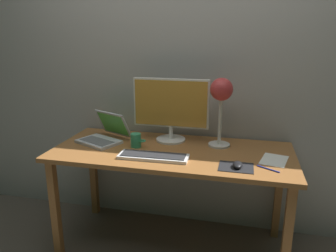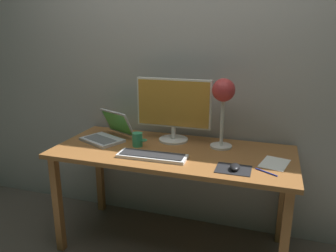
% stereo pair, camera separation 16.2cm
% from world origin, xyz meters
% --- Properties ---
extents(ground_plane, '(4.80, 4.80, 0.00)m').
position_xyz_m(ground_plane, '(0.00, 0.00, 0.00)').
color(ground_plane, brown).
rests_on(ground_plane, ground).
extents(back_wall, '(4.80, 0.06, 2.60)m').
position_xyz_m(back_wall, '(0.00, 0.40, 1.30)').
color(back_wall, '#A8A099').
rests_on(back_wall, ground).
extents(desk, '(1.60, 0.70, 0.74)m').
position_xyz_m(desk, '(0.00, 0.00, 0.66)').
color(desk, '#935B2D').
rests_on(desk, ground).
extents(monitor, '(0.54, 0.21, 0.45)m').
position_xyz_m(monitor, '(-0.05, 0.19, 0.99)').
color(monitor, silver).
rests_on(monitor, desk).
extents(keyboard_main, '(0.44, 0.15, 0.03)m').
position_xyz_m(keyboard_main, '(-0.08, -0.17, 0.75)').
color(keyboard_main, silver).
rests_on(keyboard_main, desk).
extents(laptop, '(0.39, 0.39, 0.21)m').
position_xyz_m(laptop, '(-0.51, 0.08, 0.80)').
color(laptop, silver).
rests_on(laptop, desk).
extents(desk_lamp, '(0.15, 0.15, 0.47)m').
position_xyz_m(desk_lamp, '(0.30, 0.16, 1.10)').
color(desk_lamp, beige).
rests_on(desk_lamp, desk).
extents(mousepad, '(0.20, 0.16, 0.00)m').
position_xyz_m(mousepad, '(0.43, -0.20, 0.74)').
color(mousepad, black).
rests_on(mousepad, desk).
extents(mouse, '(0.06, 0.10, 0.03)m').
position_xyz_m(mouse, '(0.44, -0.21, 0.76)').
color(mouse, black).
rests_on(mouse, mousepad).
extents(coffee_mug, '(0.11, 0.07, 0.10)m').
position_xyz_m(coffee_mug, '(-0.25, -0.00, 0.79)').
color(coffee_mug, '#339966').
rests_on(coffee_mug, desk).
extents(paper_sheet_near_mouse, '(0.19, 0.24, 0.00)m').
position_xyz_m(paper_sheet_near_mouse, '(0.65, -0.03, 0.74)').
color(paper_sheet_near_mouse, white).
rests_on(paper_sheet_near_mouse, desk).
extents(pen, '(0.12, 0.08, 0.01)m').
position_xyz_m(pen, '(0.61, -0.19, 0.74)').
color(pen, '#2633A5').
rests_on(pen, desk).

